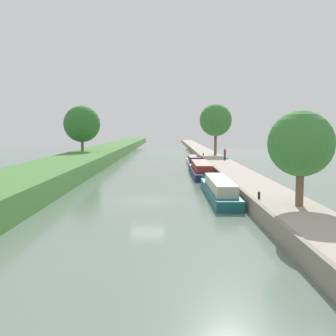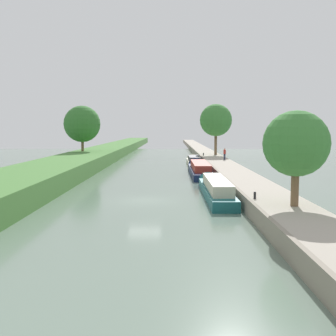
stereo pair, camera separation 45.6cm
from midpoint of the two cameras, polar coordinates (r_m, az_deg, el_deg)
ground_plane at (r=31.68m, az=-2.84°, el=-4.50°), size 160.00×160.00×0.00m
left_grassy_bank at (r=33.82m, az=-21.06°, el=-2.68°), size 7.07×260.00×1.80m
right_towpath at (r=32.31m, az=12.94°, el=-3.50°), size 3.49×260.00×1.04m
stone_quay at (r=31.95m, az=9.66°, el=-3.50°), size 0.25×260.00×1.09m
narrowboat_teal at (r=33.65m, az=6.93°, el=-2.83°), size 1.85×13.72×2.07m
narrowboat_navy at (r=49.80m, az=4.61°, el=-0.13°), size 2.18×15.01×2.21m
narrowboat_cream at (r=63.70m, az=3.78°, el=1.01°), size 2.02×10.26×1.94m
tree_rightbank_near at (r=24.62m, az=17.77°, el=3.18°), size 3.76×3.76×5.48m
tree_rightbank_midnear at (r=70.06m, az=6.82°, el=6.56°), size 5.38×5.38×8.52m
tree_leftbank_downstream at (r=68.02m, az=-11.58°, el=5.97°), size 5.84×5.84×7.32m
person_walking at (r=59.16m, az=8.04°, el=1.97°), size 0.34×0.34×1.66m
mooring_bollard_near at (r=26.85m, az=12.37°, el=-3.70°), size 0.16×0.16×0.45m
mooring_bollard_far at (r=67.94m, az=5.10°, el=1.91°), size 0.16×0.16×0.45m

